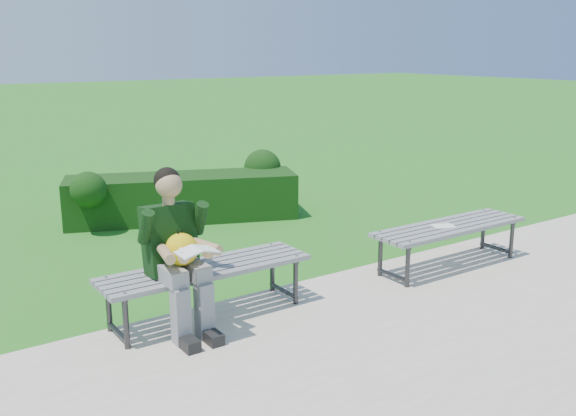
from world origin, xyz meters
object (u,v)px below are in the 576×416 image
bench_right (450,230)px  paper_sheet (443,226)px  seated_boy (177,247)px  hedge (186,194)px  bench_left (206,272)px

bench_right → paper_sheet: bearing=-180.0°
bench_right → seated_boy: (-2.97, 0.17, 0.30)m
hedge → paper_sheet: bearing=-69.4°
hedge → bench_left: hedge is taller
seated_boy → paper_sheet: seated_boy is taller
bench_left → paper_sheet: bearing=-5.8°
bench_left → seated_boy: size_ratio=1.37×
bench_left → paper_sheet: size_ratio=6.92×
bench_right → paper_sheet: (-0.10, -0.00, 0.06)m
bench_right → seated_boy: bearing=176.8°
seated_boy → bench_left: bearing=17.9°
bench_left → seated_boy: bearing=-162.1°
bench_right → bench_left: bearing=174.4°
hedge → seated_boy: (-1.61, -3.21, 0.38)m
paper_sheet → bench_left: bearing=174.2°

